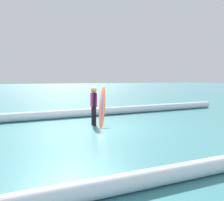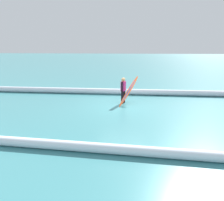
{
  "view_description": "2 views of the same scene",
  "coord_description": "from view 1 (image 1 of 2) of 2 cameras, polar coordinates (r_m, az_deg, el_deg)",
  "views": [
    {
      "loc": [
        4.19,
        8.77,
        1.75
      ],
      "look_at": [
        -0.41,
        0.18,
        0.97
      ],
      "focal_mm": 43.79,
      "sensor_mm": 36.0,
      "label": 1
    },
    {
      "loc": [
        -0.96,
        11.07,
        3.08
      ],
      "look_at": [
        0.36,
        1.22,
        0.58
      ],
      "focal_mm": 34.39,
      "sensor_mm": 36.0,
      "label": 2
    }
  ],
  "objects": [
    {
      "name": "wave_crest_foreground",
      "position": [
        12.23,
        -10.51,
        -2.83
      ],
      "size": [
        18.46,
        0.91,
        0.38
      ],
      "primitive_type": "cylinder",
      "rotation": [
        0.0,
        1.57,
        0.03
      ],
      "color": "white",
      "rests_on": "ground_plane"
    },
    {
      "name": "surfer",
      "position": [
        10.29,
        -3.84,
        -0.69
      ],
      "size": [
        0.28,
        0.6,
        1.44
      ],
      "rotation": [
        0.0,
        0.0,
        1.31
      ],
      "color": "black",
      "rests_on": "ground_plane"
    },
    {
      "name": "surfboard",
      "position": [
        10.36,
        -2.02,
        -1.1
      ],
      "size": [
        1.11,
        1.71,
        1.47
      ],
      "color": "#E55926",
      "rests_on": "ground_plane"
    },
    {
      "name": "ground_plane",
      "position": [
        9.87,
        -2.6,
        -5.63
      ],
      "size": [
        177.58,
        177.58,
        0.0
      ],
      "primitive_type": "plane",
      "color": "teal"
    }
  ]
}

